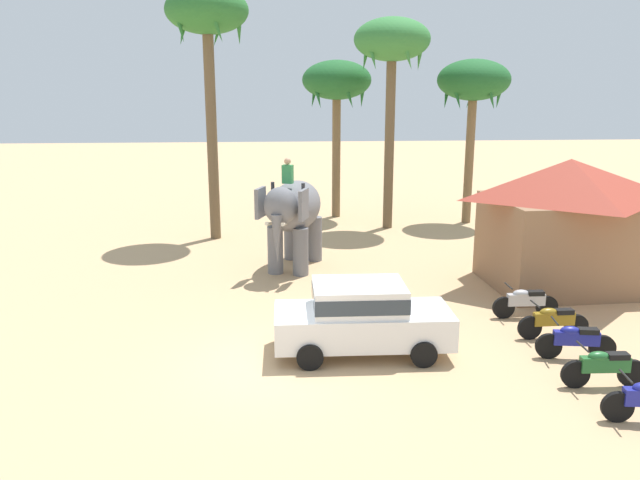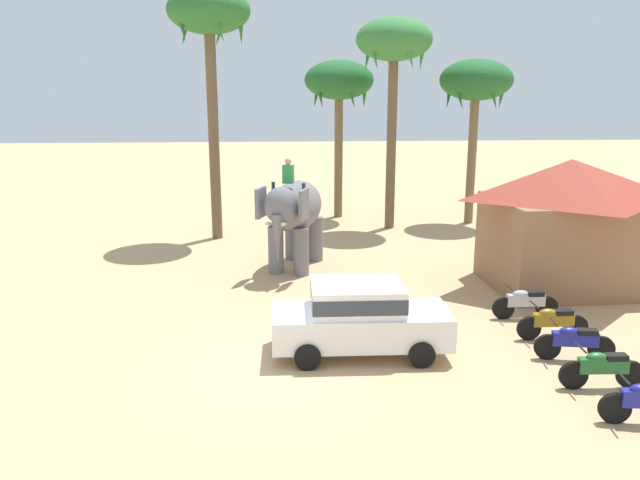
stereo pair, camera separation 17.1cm
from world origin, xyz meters
TOP-DOWN VIEW (x-y plane):
  - ground_plane at (0.00, 0.00)m, footprint 120.00×120.00m
  - car_sedan_foreground at (1.92, 0.50)m, footprint 4.13×1.94m
  - elephant_with_mahout at (0.61, 7.73)m, footprint 2.60×4.01m
  - motorcycle_second_in_row at (6.70, -1.64)m, footprint 1.80×0.55m
  - motorcycle_mid_row at (6.77, -0.25)m, footprint 1.79×0.55m
  - motorcycle_fourth_in_row at (6.80, 0.99)m, footprint 1.80×0.55m
  - motorcycle_far_in_row at (6.68, 2.44)m, footprint 1.80×0.55m
  - palm_tree_behind_elephant at (-2.46, 12.48)m, footprint 3.20×3.20m
  - palm_tree_near_hut at (8.85, 14.74)m, footprint 3.20×3.20m
  - palm_tree_left_of_road at (5.01, 13.93)m, footprint 3.20×3.20m
  - palm_tree_far_back at (2.98, 16.57)m, footprint 3.20×3.20m
  - roadside_hut at (8.90, 5.10)m, footprint 5.19×4.43m

SIDE VIEW (x-z plane):
  - ground_plane at x=0.00m, z-range 0.00..0.00m
  - motorcycle_second_in_row at x=6.70m, z-range -0.01..0.93m
  - motorcycle_mid_row at x=6.77m, z-range -0.01..0.93m
  - motorcycle_fourth_in_row at x=6.80m, z-range -0.01..0.93m
  - motorcycle_far_in_row at x=6.68m, z-range -0.01..0.93m
  - car_sedan_foreground at x=1.92m, z-range 0.08..1.78m
  - elephant_with_mahout at x=0.61m, z-range 0.05..3.93m
  - roadside_hut at x=8.90m, z-range 0.12..4.12m
  - palm_tree_near_hut at x=8.85m, z-range 2.57..9.89m
  - palm_tree_far_back at x=2.98m, z-range 2.58..9.91m
  - palm_tree_left_of_road at x=5.01m, z-range 3.28..12.22m
  - palm_tree_behind_elephant at x=-2.46m, z-range 3.66..13.53m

